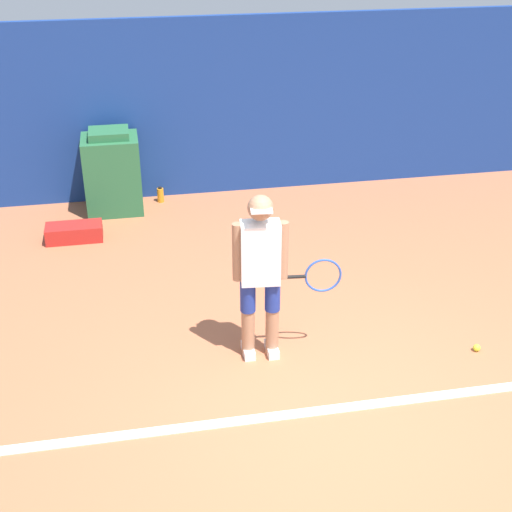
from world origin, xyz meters
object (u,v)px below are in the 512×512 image
at_px(covered_chair, 112,172).
at_px(water_bottle, 160,195).
at_px(equipment_bag, 74,232).
at_px(tennis_player, 262,271).
at_px(tennis_ball, 477,348).

distance_m(covered_chair, water_bottle, 0.76).
bearing_deg(equipment_bag, water_bottle, 41.30).
distance_m(equipment_bag, water_bottle, 1.48).
xyz_separation_m(covered_chair, equipment_bag, (-0.51, -0.82, -0.43)).
xyz_separation_m(tennis_player, covered_chair, (-1.28, 3.56, -0.35)).
bearing_deg(covered_chair, equipment_bag, -121.55).
height_order(tennis_player, equipment_bag, tennis_player).
bearing_deg(covered_chair, tennis_player, -70.26).
bearing_deg(tennis_player, equipment_bag, 128.76).
xyz_separation_m(equipment_bag, water_bottle, (1.11, 0.98, 0.00)).
relative_size(tennis_ball, water_bottle, 0.32).
xyz_separation_m(covered_chair, water_bottle, (0.61, 0.15, -0.43)).
relative_size(covered_chair, equipment_bag, 1.63).
distance_m(tennis_ball, water_bottle, 4.84).
height_order(tennis_player, covered_chair, tennis_player).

